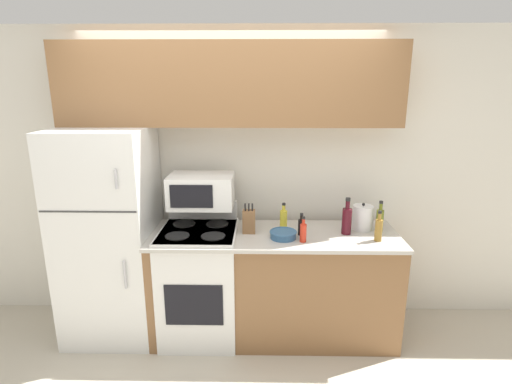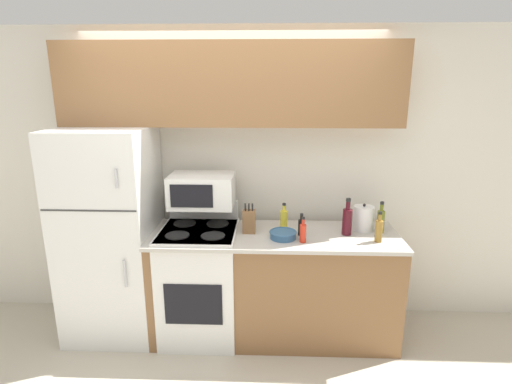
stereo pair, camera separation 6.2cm
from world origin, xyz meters
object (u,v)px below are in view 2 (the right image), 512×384
object	(u,v)px
refrigerator	(111,234)
bottle_soy_sauce	(301,227)
bowl	(283,234)
bottle_hot_sauce	(303,232)
microwave	(202,190)
bottle_olive_oil	(381,221)
kettle	(363,218)
bottle_vinegar	(379,230)
stove	(200,281)
bottle_cooking_spray	(284,219)
bottle_wine_red	(347,220)
knife_block	(249,221)

from	to	relation	value
refrigerator	bottle_soy_sauce	size ratio (longest dim) A/B	9.74
bowl	bottle_hot_sauce	xyz separation A→B (m)	(0.15, -0.07, 0.05)
microwave	bottle_olive_oil	size ratio (longest dim) A/B	2.01
kettle	bowl	bearing A→B (deg)	-162.48
bottle_vinegar	stove	bearing A→B (deg)	174.14
refrigerator	stove	bearing A→B (deg)	-3.29
bottle_soy_sauce	bottle_cooking_spray	bearing A→B (deg)	132.76
microwave	bowl	bearing A→B (deg)	-19.02
bottle_olive_oil	bottle_vinegar	xyz separation A→B (m)	(-0.06, -0.20, -0.01)
bottle_wine_red	kettle	xyz separation A→B (m)	(0.15, 0.11, -0.02)
bowl	knife_block	bearing A→B (deg)	156.65
bottle_hot_sauce	kettle	xyz separation A→B (m)	(0.52, 0.28, 0.02)
bottle_cooking_spray	knife_block	bearing A→B (deg)	-160.32
knife_block	bottle_vinegar	xyz separation A→B (m)	(1.00, -0.16, -0.00)
bottle_soy_sauce	bottle_vinegar	size ratio (longest dim) A/B	0.75
refrigerator	bottle_wine_red	xyz separation A→B (m)	(1.93, -0.04, 0.16)
stove	bottle_hot_sauce	size ratio (longest dim) A/B	5.51
bottle_vinegar	knife_block	bearing A→B (deg)	170.90
bottle_soy_sauce	bottle_wine_red	distance (m)	0.37
bottle_olive_oil	bottle_vinegar	size ratio (longest dim) A/B	1.08
knife_block	bottle_hot_sauce	bearing A→B (deg)	-24.31
bottle_olive_oil	microwave	bearing A→B (deg)	177.09
bottle_soy_sauce	kettle	world-z (taller)	kettle
bottle_hot_sauce	bottle_cooking_spray	size ratio (longest dim) A/B	0.91
bottle_hot_sauce	bowl	bearing A→B (deg)	153.95
bottle_vinegar	bottle_wine_red	bearing A→B (deg)	146.04
kettle	bottle_hot_sauce	bearing A→B (deg)	-151.36
bottle_olive_oil	kettle	world-z (taller)	bottle_olive_oil
bottle_wine_red	kettle	distance (m)	0.19
kettle	bottle_vinegar	bearing A→B (deg)	-76.14
refrigerator	bottle_soy_sauce	xyz separation A→B (m)	(1.57, -0.07, 0.11)
bowl	bottle_hot_sauce	size ratio (longest dim) A/B	1.07
bottle_soy_sauce	bottle_wine_red	bearing A→B (deg)	4.47
bottle_cooking_spray	kettle	distance (m)	0.65
microwave	bottle_vinegar	bearing A→B (deg)	-11.06
bottle_soy_sauce	kettle	distance (m)	0.53
bottle_hot_sauce	stove	bearing A→B (deg)	168.14
bottle_soy_sauce	bottle_cooking_spray	world-z (taller)	bottle_cooking_spray
microwave	bottle_wine_red	size ratio (longest dim) A/B	1.74
refrigerator	bowl	distance (m)	1.43
bowl	bottle_hot_sauce	distance (m)	0.17
microwave	bottle_hot_sauce	bearing A→B (deg)	-20.35
microwave	bottle_cooking_spray	distance (m)	0.72
refrigerator	bottle_cooking_spray	xyz separation A→B (m)	(1.44, 0.07, 0.13)
knife_block	microwave	bearing A→B (deg)	164.11
stove	kettle	bearing A→B (deg)	4.55
bottle_hot_sauce	bottle_olive_oil	world-z (taller)	bottle_olive_oil
refrigerator	microwave	bearing A→B (deg)	6.32
bottle_olive_oil	bottle_wine_red	bearing A→B (deg)	-169.15
bottle_olive_oil	bottle_cooking_spray	size ratio (longest dim) A/B	1.18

